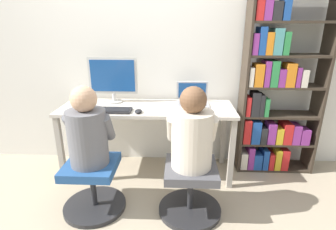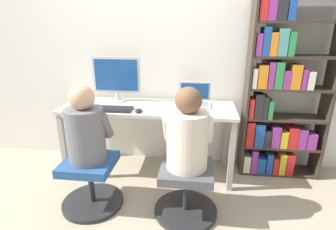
# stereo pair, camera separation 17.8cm
# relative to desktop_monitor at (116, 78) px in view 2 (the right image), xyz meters

# --- Properties ---
(ground_plane) EXTENTS (14.00, 14.00, 0.00)m
(ground_plane) POSITION_rel_desktop_monitor_xyz_m (0.36, -0.43, -0.99)
(ground_plane) COLOR tan
(wall_back) EXTENTS (10.00, 0.05, 2.60)m
(wall_back) POSITION_rel_desktop_monitor_xyz_m (0.36, 0.20, 0.31)
(wall_back) COLOR silver
(wall_back) RESTS_ON ground_plane
(desk) EXTENTS (1.71, 0.57, 0.74)m
(desk) POSITION_rel_desktop_monitor_xyz_m (0.36, -0.15, -0.34)
(desk) COLOR beige
(desk) RESTS_ON ground_plane
(desktop_monitor) EXTENTS (0.50, 0.17, 0.46)m
(desktop_monitor) POSITION_rel_desktop_monitor_xyz_m (0.00, 0.00, 0.00)
(desktop_monitor) COLOR beige
(desktop_monitor) RESTS_ON desk
(laptop) EXTENTS (0.32, 0.29, 0.22)m
(laptop) POSITION_rel_desktop_monitor_xyz_m (0.81, -0.03, -0.20)
(laptop) COLOR #B7B7BC
(laptop) RESTS_ON desk
(keyboard) EXTENTS (0.38, 0.17, 0.03)m
(keyboard) POSITION_rel_desktop_monitor_xyz_m (0.04, -0.31, -0.24)
(keyboard) COLOR #232326
(keyboard) RESTS_ON desk
(computer_mouse_by_keyboard) EXTENTS (0.07, 0.11, 0.03)m
(computer_mouse_by_keyboard) POSITION_rel_desktop_monitor_xyz_m (0.30, -0.34, -0.23)
(computer_mouse_by_keyboard) COLOR black
(computer_mouse_by_keyboard) RESTS_ON desk
(office_chair_left) EXTENTS (0.53, 0.53, 0.44)m
(office_chair_left) POSITION_rel_desktop_monitor_xyz_m (-0.04, -0.75, -0.76)
(office_chair_left) COLOR #262628
(office_chair_left) RESTS_ON ground_plane
(office_chair_right) EXTENTS (0.53, 0.53, 0.44)m
(office_chair_right) POSITION_rel_desktop_monitor_xyz_m (0.78, -0.76, -0.76)
(office_chair_right) COLOR #262628
(office_chair_right) RESTS_ON ground_plane
(person_at_monitor) EXTENTS (0.38, 0.32, 0.64)m
(person_at_monitor) POSITION_rel_desktop_monitor_xyz_m (-0.04, -0.75, -0.27)
(person_at_monitor) COLOR slate
(person_at_monitor) RESTS_ON office_chair_left
(person_at_laptop) EXTENTS (0.39, 0.33, 0.65)m
(person_at_laptop) POSITION_rel_desktop_monitor_xyz_m (0.78, -0.76, -0.27)
(person_at_laptop) COLOR beige
(person_at_laptop) RESTS_ON office_chair_right
(bookshelf) EXTENTS (0.79, 0.26, 1.84)m
(bookshelf) POSITION_rel_desktop_monitor_xyz_m (1.63, -0.01, -0.15)
(bookshelf) COLOR #382D23
(bookshelf) RESTS_ON ground_plane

